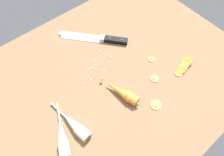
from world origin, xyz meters
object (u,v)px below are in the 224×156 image
at_px(carrot_slice_stack, 184,66).
at_px(carrot_slice_stray_far, 154,78).
at_px(carrot_slice_stray_mid, 151,59).
at_px(chefs_knife, 91,37).
at_px(parsnip_front, 75,126).
at_px(parsnip_mid_left, 62,138).
at_px(carrot_slice_stray_near, 156,105).
at_px(whole_carrot, 122,93).

bearing_deg(carrot_slice_stack, carrot_slice_stray_far, 163.32).
height_order(carrot_slice_stray_mid, carrot_slice_stray_far, same).
xyz_separation_m(chefs_knife, parsnip_front, (-0.30, -0.31, 0.01)).
relative_size(chefs_knife, carrot_slice_stack, 2.56).
relative_size(parsnip_front, parsnip_mid_left, 1.05).
relative_size(carrot_slice_stray_near, carrot_slice_stray_mid, 1.38).
bearing_deg(whole_carrot, carrot_slice_stray_far, -10.91).
relative_size(parsnip_front, carrot_slice_stray_mid, 6.82).
distance_m(carrot_slice_stray_mid, carrot_slice_stray_far, 0.10).
distance_m(whole_carrot, carrot_slice_stack, 0.30).
height_order(carrot_slice_stray_near, carrot_slice_stray_mid, same).
distance_m(chefs_knife, carrot_slice_stray_mid, 0.31).
bearing_deg(chefs_knife, carrot_slice_stray_mid, -63.28).
height_order(whole_carrot, carrot_slice_stray_mid, whole_carrot).
bearing_deg(carrot_slice_stray_near, parsnip_front, 156.51).
relative_size(parsnip_front, carrot_slice_stack, 1.87).
xyz_separation_m(parsnip_mid_left, carrot_slice_stray_mid, (0.49, 0.05, -0.02)).
bearing_deg(carrot_slice_stray_near, carrot_slice_stray_mid, 49.31).
relative_size(parsnip_mid_left, carrot_slice_stray_far, 5.45).
bearing_deg(carrot_slice_stray_far, carrot_slice_stray_near, -132.86).
bearing_deg(whole_carrot, parsnip_mid_left, 179.72).
bearing_deg(chefs_knife, whole_carrot, -103.98).
bearing_deg(chefs_knife, carrot_slice_stray_far, -77.82).
bearing_deg(whole_carrot, carrot_slice_stray_mid, 12.57).
height_order(carrot_slice_stack, carrot_slice_stray_mid, carrot_slice_stack).
distance_m(carrot_slice_stack, carrot_slice_stray_far, 0.14).
xyz_separation_m(carrot_slice_stray_near, carrot_slice_stray_far, (0.08, 0.09, 0.00)).
distance_m(whole_carrot, parsnip_front, 0.22).
bearing_deg(carrot_slice_stray_far, carrot_slice_stray_mid, 51.92).
distance_m(chefs_knife, carrot_slice_stray_far, 0.36).
distance_m(parsnip_mid_left, carrot_slice_stray_near, 0.37).
bearing_deg(parsnip_front, carrot_slice_stray_mid, 5.23).
bearing_deg(carrot_slice_stray_near, whole_carrot, 122.21).
bearing_deg(parsnip_front, carrot_slice_stray_far, -5.93).
height_order(parsnip_front, carrot_slice_stray_near, parsnip_front).
height_order(parsnip_mid_left, carrot_slice_stray_near, parsnip_mid_left).
relative_size(parsnip_mid_left, carrot_slice_stray_near, 4.72).
relative_size(parsnip_mid_left, carrot_slice_stack, 1.79).
bearing_deg(carrot_slice_stack, carrot_slice_stray_mid, 122.17).
height_order(carrot_slice_stack, carrot_slice_stray_far, carrot_slice_stack).
bearing_deg(carrot_slice_stack, parsnip_front, 171.11).
height_order(chefs_knife, carrot_slice_stray_near, chefs_knife).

